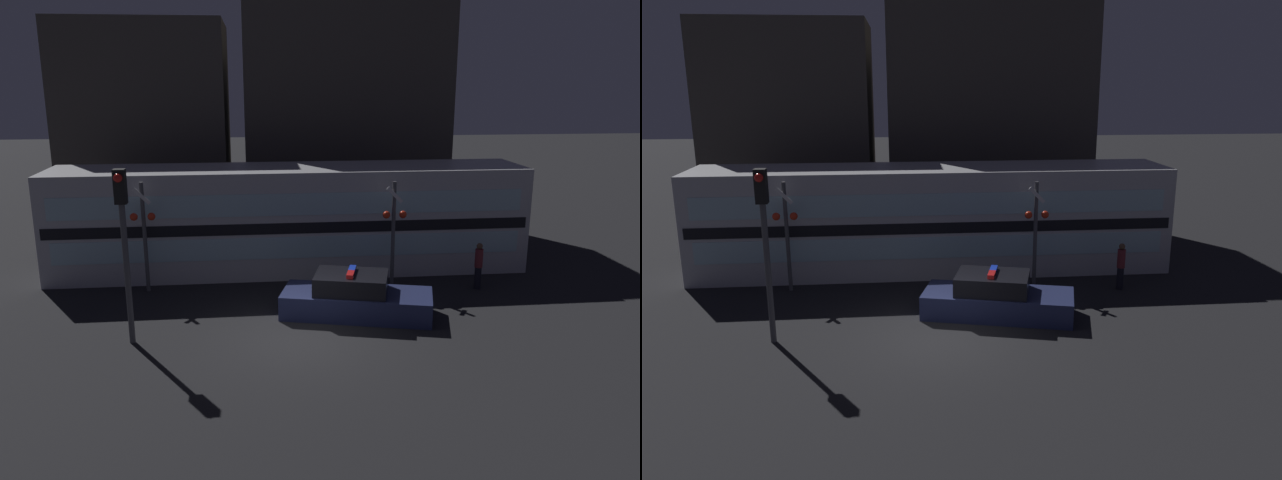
# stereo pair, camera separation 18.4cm
# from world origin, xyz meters

# --- Properties ---
(ground_plane) EXTENTS (120.00, 120.00, 0.00)m
(ground_plane) POSITION_xyz_m (0.00, 0.00, 0.00)
(ground_plane) COLOR black
(train) EXTENTS (17.30, 3.09, 3.86)m
(train) POSITION_xyz_m (0.19, 6.68, 1.93)
(train) COLOR silver
(train) RESTS_ON ground_plane
(police_car) EXTENTS (4.81, 2.87, 1.43)m
(police_car) POSITION_xyz_m (1.85, 1.67, 0.53)
(police_car) COLOR navy
(police_car) RESTS_ON ground_plane
(pedestrian) EXTENTS (0.27, 0.27, 1.61)m
(pedestrian) POSITION_xyz_m (6.43, 3.65, 0.83)
(pedestrian) COLOR black
(pedestrian) RESTS_ON ground_plane
(crossing_signal_near) EXTENTS (0.82, 0.34, 3.66)m
(crossing_signal_near) POSITION_xyz_m (3.57, 4.22, 2.11)
(crossing_signal_near) COLOR #4C4C51
(crossing_signal_near) RESTS_ON ground_plane
(crossing_signal_far) EXTENTS (0.82, 0.34, 3.73)m
(crossing_signal_far) POSITION_xyz_m (-4.77, 4.57, 2.15)
(crossing_signal_far) COLOR #4C4C51
(crossing_signal_far) RESTS_ON ground_plane
(traffic_light_corner) EXTENTS (0.30, 0.46, 4.78)m
(traffic_light_corner) POSITION_xyz_m (-4.55, 0.30, 3.13)
(traffic_light_corner) COLOR #4C4C51
(traffic_light_corner) RESTS_ON ground_plane
(building_left) EXTENTS (7.11, 6.62, 9.42)m
(building_left) POSITION_xyz_m (-5.80, 13.97, 4.71)
(building_left) COLOR #47423D
(building_left) RESTS_ON ground_plane
(building_center) EXTENTS (9.12, 5.78, 10.54)m
(building_center) POSITION_xyz_m (3.14, 13.82, 5.27)
(building_center) COLOR #47423D
(building_center) RESTS_ON ground_plane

